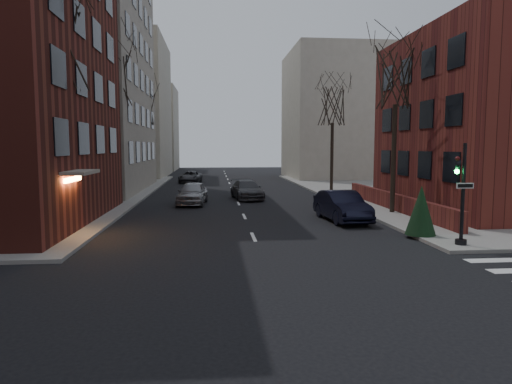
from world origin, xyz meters
TOP-DOWN VIEW (x-y plane):
  - ground at (0.00, 0.00)m, footprint 160.00×160.00m
  - building_left_tan at (-17.00, 34.00)m, footprint 18.00×18.00m
  - building_right_brick at (16.50, 19.00)m, footprint 12.00×14.00m
  - low_wall_right at (9.30, 19.00)m, footprint 0.35×16.00m
  - building_distant_la at (-15.00, 55.00)m, footprint 14.00×16.00m
  - building_distant_ra at (15.00, 50.00)m, footprint 14.00×14.00m
  - building_distant_lb at (-13.00, 72.00)m, footprint 10.00×12.00m
  - traffic_signal at (7.94, 8.99)m, footprint 0.76×0.44m
  - tree_left_a at (-8.80, 14.00)m, footprint 4.18×4.18m
  - tree_left_b at (-8.80, 26.00)m, footprint 4.40×4.40m
  - tree_left_c at (-8.80, 40.00)m, footprint 3.96×3.96m
  - tree_right_a at (8.80, 18.00)m, footprint 3.96×3.96m
  - tree_right_b at (8.80, 32.00)m, footprint 3.74×3.74m
  - streetlamp_near at (-8.20, 22.00)m, footprint 0.36×0.36m
  - streetlamp_far at (-8.20, 42.00)m, footprint 0.36×0.36m
  - parked_sedan at (5.14, 15.92)m, footprint 2.14×5.08m
  - car_lane_silver at (-3.22, 23.84)m, footprint 2.24×4.78m
  - car_lane_gray at (0.80, 26.72)m, footprint 2.59×5.12m
  - car_lane_far at (-4.31, 43.31)m, footprint 2.65×4.83m
  - sandwich_board at (7.85, 12.48)m, footprint 0.58×0.72m
  - evergreen_shrub at (7.30, 11.08)m, footprint 1.73×1.73m

SIDE VIEW (x-z plane):
  - ground at x=0.00m, z-range 0.00..0.00m
  - car_lane_far at x=-4.31m, z-range 0.00..1.28m
  - low_wall_right at x=9.30m, z-range 0.15..1.15m
  - sandwich_board at x=7.85m, z-range 0.15..1.17m
  - car_lane_gray at x=0.80m, z-range 0.00..1.43m
  - car_lane_silver at x=-3.22m, z-range 0.00..1.58m
  - parked_sedan at x=5.14m, z-range 0.00..1.63m
  - evergreen_shrub at x=7.30m, z-range 0.15..2.33m
  - traffic_signal at x=7.94m, z-range -0.09..3.91m
  - streetlamp_near at x=-8.20m, z-range 1.10..7.38m
  - streetlamp_far at x=-8.20m, z-range 1.10..7.38m
  - building_right_brick at x=16.50m, z-range 0.00..11.00m
  - building_distant_lb at x=-13.00m, z-range 0.00..14.00m
  - tree_right_b at x=8.80m, z-range 3.00..12.18m
  - building_distant_ra at x=15.00m, z-range 0.00..16.00m
  - tree_left_c at x=-8.80m, z-range 3.17..12.89m
  - tree_right_a at x=8.80m, z-range 3.17..12.89m
  - tree_left_a at x=-8.80m, z-range 3.34..13.60m
  - tree_left_b at x=-8.80m, z-range 3.51..14.31m
  - building_distant_la at x=-15.00m, z-range 0.00..18.00m
  - building_left_tan at x=-17.00m, z-range 0.00..28.00m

